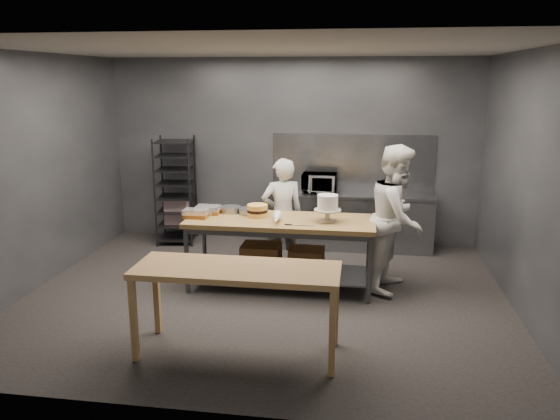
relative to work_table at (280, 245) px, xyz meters
name	(u,v)px	position (x,y,z in m)	size (l,w,h in m)	color
ground	(265,296)	(-0.14, -0.36, -0.57)	(6.00, 6.00, 0.00)	black
back_wall	(292,152)	(-0.14, 2.14, 0.93)	(6.00, 0.04, 3.00)	#4C4F54
work_table	(280,245)	(0.00, 0.00, 0.00)	(2.40, 0.90, 0.92)	olive
near_counter	(237,276)	(-0.15, -1.83, 0.24)	(2.00, 0.70, 0.90)	olive
back_counter	(351,221)	(0.86, 1.82, -0.12)	(2.60, 0.60, 0.90)	slate
splashback_panel	(353,162)	(0.86, 2.12, 0.78)	(2.60, 0.02, 0.90)	slate
speed_rack	(176,191)	(-2.01, 1.74, 0.28)	(0.69, 0.73, 1.75)	black
chef_behind	(282,215)	(-0.07, 0.62, 0.23)	(0.59, 0.39, 1.61)	silver
chef_right	(397,218)	(1.48, 0.17, 0.37)	(0.91, 0.71, 1.88)	white
microwave	(319,183)	(0.35, 1.82, 0.48)	(0.54, 0.37, 0.30)	black
frosted_cake_stand	(328,205)	(0.60, -0.06, 0.57)	(0.34, 0.34, 0.34)	#C0B799
layer_cake	(257,211)	(-0.31, 0.06, 0.43)	(0.27, 0.27, 0.16)	#F8BA4F
cake_pans	(230,210)	(-0.70, 0.18, 0.39)	(0.80, 0.41, 0.07)	gray
piping_bag	(276,219)	(-0.01, -0.24, 0.41)	(0.12, 0.12, 0.38)	white
offset_spatula	(295,225)	(0.23, -0.30, 0.35)	(0.37, 0.02, 0.02)	slate
pastry_clamshells	(202,212)	(-1.04, 0.00, 0.40)	(0.41, 0.43, 0.11)	#A36320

